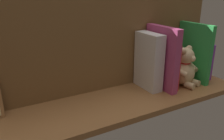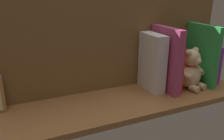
{
  "view_description": "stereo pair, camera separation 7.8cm",
  "coord_description": "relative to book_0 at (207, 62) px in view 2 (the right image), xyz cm",
  "views": [
    {
      "loc": [
        39.21,
        70.82,
        41.57
      ],
      "look_at": [
        0.0,
        0.0,
        12.79
      ],
      "focal_mm": 37.17,
      "sensor_mm": 36.0,
      "label": 1
    },
    {
      "loc": [
        32.18,
        74.28,
        41.57
      ],
      "look_at": [
        0.0,
        0.0,
        12.79
      ],
      "focal_mm": 37.17,
      "sensor_mm": 36.0,
      "label": 2
    }
  ],
  "objects": [
    {
      "name": "book_0",
      "position": [
        0.0,
        0.0,
        0.0
      ],
      "size": [
        2.27,
        15.16,
        17.03
      ],
      "primitive_type": "cube",
      "color": "purple",
      "rests_on": "ground_plane"
    },
    {
      "name": "book_3",
      "position": [
        22.39,
        0.97,
        1.34
      ],
      "size": [
        1.46,
        17.1,
        19.73
      ],
      "primitive_type": "cube",
      "rotation": [
        0.0,
        0.01,
        0.0
      ],
      "color": "red",
      "rests_on": "ground_plane"
    },
    {
      "name": "book_1",
      "position": [
        3.23,
        -0.21,
        1.34
      ],
      "size": [
        2.21,
        14.74,
        19.71
      ],
      "primitive_type": "cube",
      "color": "teal",
      "rests_on": "ground_plane"
    },
    {
      "name": "dictionary_thick_white",
      "position": [
        30.65,
        -0.36,
        3.55
      ],
      "size": [
        5.2,
        14.23,
        24.13
      ],
      "primitive_type": "cube",
      "color": "silver",
      "rests_on": "ground_plane"
    },
    {
      "name": "ground_plane",
      "position": [
        50.71,
        3.64,
        -9.62
      ],
      "size": [
        114.85,
        29.24,
        2.2
      ],
      "primitive_type": "cube",
      "color": "brown"
    },
    {
      "name": "book_4",
      "position": [
        25.53,
        1.86,
        4.88
      ],
      "size": [
        3.07,
        18.88,
        26.8
      ],
      "primitive_type": "cube",
      "color": "#B23F72",
      "rests_on": "ground_plane"
    },
    {
      "name": "teddy_bear",
      "position": [
        14.19,
        4.99,
        -0.77
      ],
      "size": [
        13.81,
        12.99,
        17.6
      ],
      "rotation": [
        0.0,
        0.0,
        0.26
      ],
      "color": "#D1B284",
      "rests_on": "ground_plane"
    },
    {
      "name": "shelf_back_panel",
      "position": [
        50.71,
        -8.73,
        10.56
      ],
      "size": [
        114.85,
        1.5,
        38.16
      ],
      "primitive_type": "cube",
      "color": "brown",
      "rests_on": "ground_plane"
    },
    {
      "name": "book_2",
      "position": [
        6.38,
        1.94,
        4.84
      ],
      "size": [
        2.12,
        19.03,
        26.72
      ],
      "primitive_type": "cube",
      "color": "green",
      "rests_on": "ground_plane"
    }
  ]
}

